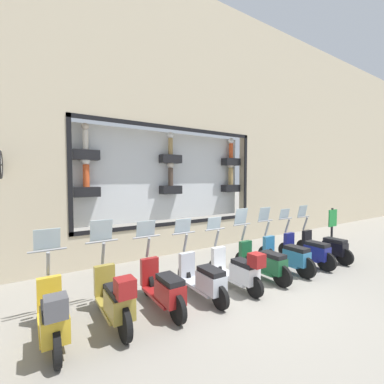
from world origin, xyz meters
name	(u,v)px	position (x,y,z in m)	size (l,w,h in m)	color
ground_plane	(250,290)	(0.00, 0.00, 0.00)	(120.00, 120.00, 0.00)	gray
building_facade	(172,118)	(3.60, 0.00, 4.53)	(1.24, 36.00, 8.84)	beige
scooter_black_0	(326,246)	(0.28, -3.54, 0.43)	(1.80, 0.61, 1.63)	black
scooter_navy_1	(308,251)	(0.28, -2.62, 0.44)	(1.80, 0.61, 1.57)	black
scooter_teal_2	(287,255)	(0.28, -1.69, 0.45)	(1.81, 0.60, 1.67)	black
scooter_green_3	(264,262)	(0.28, -0.77, 0.44)	(1.80, 0.60, 1.70)	black
scooter_white_4	(238,269)	(0.20, 0.16, 0.45)	(1.79, 0.61, 1.53)	black
scooter_silver_5	(203,278)	(0.27, 1.09, 0.42)	(1.79, 0.60, 1.57)	black
scooter_red_6	(163,288)	(0.28, 2.01, 0.44)	(1.80, 0.61, 1.61)	black
scooter_olive_7	(115,298)	(0.23, 2.94, 0.49)	(1.81, 0.61, 1.71)	black
scooter_yellow_8	(53,315)	(0.21, 3.87, 0.47)	(1.80, 0.61, 1.63)	black
shop_sign_post	(332,230)	(0.45, -4.19, 0.83)	(0.36, 0.45, 1.56)	#232326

